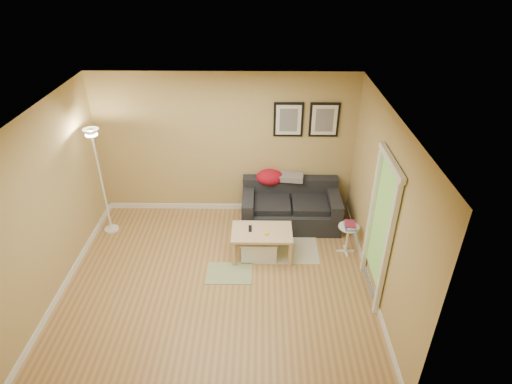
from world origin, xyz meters
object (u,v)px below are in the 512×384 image
(side_table, at_px, (347,239))
(floor_lamp, at_px, (102,185))
(sofa, at_px, (291,205))
(book_stack, at_px, (350,225))
(coffee_table, at_px, (262,243))
(storage_bin, at_px, (259,247))

(side_table, distance_m, floor_lamp, 4.11)
(sofa, height_order, book_stack, sofa)
(sofa, bearing_deg, coffee_table, -119.17)
(book_stack, bearing_deg, sofa, 131.53)
(coffee_table, distance_m, book_stack, 1.43)
(storage_bin, bearing_deg, sofa, 59.44)
(coffee_table, xyz_separation_m, floor_lamp, (-2.65, 0.66, 0.67))
(sofa, height_order, floor_lamp, floor_lamp)
(side_table, distance_m, book_stack, 0.29)
(coffee_table, xyz_separation_m, book_stack, (1.39, 0.09, 0.30))
(storage_bin, height_order, side_table, side_table)
(sofa, relative_size, side_table, 3.38)
(storage_bin, distance_m, book_stack, 1.48)
(sofa, height_order, side_table, sofa)
(storage_bin, height_order, book_stack, book_stack)
(coffee_table, height_order, side_table, side_table)
(sofa, distance_m, storage_bin, 1.10)
(floor_lamp, bearing_deg, sofa, 4.61)
(coffee_table, relative_size, floor_lamp, 0.50)
(book_stack, bearing_deg, coffee_table, 178.17)
(coffee_table, bearing_deg, side_table, 23.56)
(coffee_table, distance_m, side_table, 1.38)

